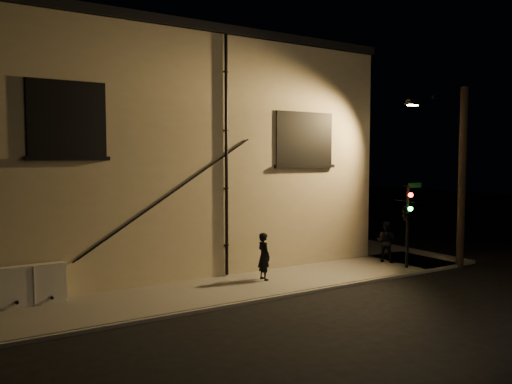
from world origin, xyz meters
TOP-DOWN VIEW (x-y plane):
  - ground at (0.00, 0.00)m, footprint 90.00×90.00m
  - sidewalk at (1.22, 4.39)m, footprint 21.00×16.00m
  - building at (-3.00, 8.99)m, footprint 16.20×12.23m
  - utility_cabinet at (-8.08, 2.70)m, footprint 1.73×0.29m
  - pedestrian_a at (-0.99, 1.77)m, footprint 0.39×0.59m
  - pedestrian_b at (4.74, 1.73)m, footprint 0.89×0.97m
  - traffic_signal at (4.41, 0.43)m, footprint 1.30×1.88m
  - streetlamp_pole at (6.76, -0.03)m, footprint 2.02×1.39m

SIDE VIEW (x-z plane):
  - ground at x=0.00m, z-range 0.00..0.00m
  - sidewalk at x=1.22m, z-range 0.00..0.12m
  - utility_cabinet at x=-8.08m, z-range 0.12..1.26m
  - pedestrian_a at x=-0.99m, z-range 0.12..1.73m
  - pedestrian_b at x=4.74m, z-range 0.12..1.75m
  - traffic_signal at x=4.41m, z-range 0.66..3.86m
  - streetlamp_pole at x=6.76m, z-range 0.23..7.19m
  - building at x=-3.00m, z-range 0.00..8.80m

